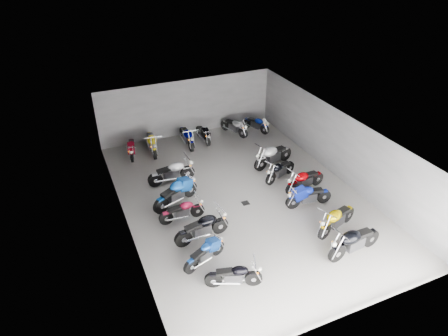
% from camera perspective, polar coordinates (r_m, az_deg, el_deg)
% --- Properties ---
extents(ground, '(14.00, 14.00, 0.00)m').
position_cam_1_polar(ground, '(17.81, 2.38, -4.17)').
color(ground, gray).
rests_on(ground, ground).
extents(wall_back, '(10.00, 0.10, 3.20)m').
position_cam_1_polar(wall_back, '(22.76, -5.22, 8.62)').
color(wall_back, gray).
rests_on(wall_back, ground).
extents(wall_left, '(0.10, 14.00, 3.20)m').
position_cam_1_polar(wall_left, '(15.73, -14.19, -3.50)').
color(wall_left, gray).
rests_on(wall_left, ground).
extents(wall_right, '(0.10, 14.00, 3.20)m').
position_cam_1_polar(wall_right, '(19.40, 15.96, 3.27)').
color(wall_right, gray).
rests_on(wall_right, ground).
extents(ceiling, '(10.00, 14.00, 0.04)m').
position_cam_1_polar(ceiling, '(16.16, 2.63, 5.17)').
color(ceiling, black).
rests_on(ceiling, wall_back).
extents(drain_grate, '(0.32, 0.32, 0.01)m').
position_cam_1_polar(drain_grate, '(17.45, 3.09, -5.02)').
color(drain_grate, black).
rests_on(drain_grate, ground).
extents(motorcycle_left_a, '(1.85, 0.81, 0.85)m').
position_cam_1_polar(motorcycle_left_a, '(13.62, 1.48, -15.10)').
color(motorcycle_left_a, black).
rests_on(motorcycle_left_a, ground).
extents(motorcycle_left_b, '(1.77, 0.80, 0.82)m').
position_cam_1_polar(motorcycle_left_b, '(14.41, -2.75, -12.06)').
color(motorcycle_left_b, black).
rests_on(motorcycle_left_b, ground).
extents(motorcycle_left_c, '(2.25, 0.50, 0.99)m').
position_cam_1_polar(motorcycle_left_c, '(15.30, -3.09, -8.53)').
color(motorcycle_left_c, black).
rests_on(motorcycle_left_c, ground).
extents(motorcycle_left_d, '(1.92, 0.38, 0.84)m').
position_cam_1_polar(motorcycle_left_d, '(16.32, -5.97, -6.10)').
color(motorcycle_left_d, black).
rests_on(motorcycle_left_d, ground).
extents(motorcycle_left_e, '(2.23, 1.09, 1.04)m').
position_cam_1_polar(motorcycle_left_e, '(17.18, -6.85, -3.57)').
color(motorcycle_left_e, black).
rests_on(motorcycle_left_e, ground).
extents(motorcycle_left_f, '(2.25, 0.44, 0.99)m').
position_cam_1_polar(motorcycle_left_f, '(18.66, -7.45, -0.64)').
color(motorcycle_left_f, black).
rests_on(motorcycle_left_f, ground).
extents(motorcycle_right_a, '(2.38, 0.53, 1.05)m').
position_cam_1_polar(motorcycle_right_a, '(15.39, 18.10, -9.94)').
color(motorcycle_right_a, black).
rests_on(motorcycle_right_a, ground).
extents(motorcycle_right_b, '(2.17, 0.86, 0.99)m').
position_cam_1_polar(motorcycle_right_b, '(16.29, 15.77, -7.03)').
color(motorcycle_right_b, black).
rests_on(motorcycle_right_b, ground).
extents(motorcycle_right_c, '(2.10, 0.48, 0.93)m').
position_cam_1_polar(motorcycle_right_c, '(17.38, 11.93, -3.89)').
color(motorcycle_right_c, black).
rests_on(motorcycle_right_c, ground).
extents(motorcycle_right_d, '(2.15, 0.54, 0.95)m').
position_cam_1_polar(motorcycle_right_d, '(18.35, 11.44, -1.71)').
color(motorcycle_right_d, black).
rests_on(motorcycle_right_d, ground).
extents(motorcycle_right_e, '(1.93, 0.87, 0.89)m').
position_cam_1_polar(motorcycle_right_e, '(18.96, 8.01, -0.31)').
color(motorcycle_right_e, black).
rests_on(motorcycle_right_e, ground).
extents(motorcycle_right_f, '(2.36, 0.75, 1.05)m').
position_cam_1_polar(motorcycle_right_f, '(19.96, 6.98, 1.80)').
color(motorcycle_right_f, black).
rests_on(motorcycle_right_f, ground).
extents(motorcycle_back_a, '(0.56, 1.91, 0.85)m').
position_cam_1_polar(motorcycle_back_a, '(21.28, -13.05, 2.81)').
color(motorcycle_back_a, black).
rests_on(motorcycle_back_a, ground).
extents(motorcycle_back_b, '(0.52, 2.33, 1.02)m').
position_cam_1_polar(motorcycle_back_b, '(21.38, -10.26, 3.58)').
color(motorcycle_back_b, black).
rests_on(motorcycle_back_b, ground).
extents(motorcycle_back_c, '(0.44, 2.22, 0.98)m').
position_cam_1_polar(motorcycle_back_c, '(21.84, -5.34, 4.51)').
color(motorcycle_back_c, black).
rests_on(motorcycle_back_c, ground).
extents(motorcycle_back_d, '(0.37, 1.89, 0.83)m').
position_cam_1_polar(motorcycle_back_d, '(22.28, -2.98, 4.94)').
color(motorcycle_back_d, black).
rests_on(motorcycle_back_d, ground).
extents(motorcycle_back_e, '(0.88, 1.96, 0.90)m').
position_cam_1_polar(motorcycle_back_e, '(23.00, 1.49, 5.98)').
color(motorcycle_back_e, black).
rests_on(motorcycle_back_e, ground).
extents(motorcycle_back_f, '(0.86, 1.80, 0.84)m').
position_cam_1_polar(motorcycle_back_f, '(23.48, 4.64, 6.33)').
color(motorcycle_back_f, black).
rests_on(motorcycle_back_f, ground).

